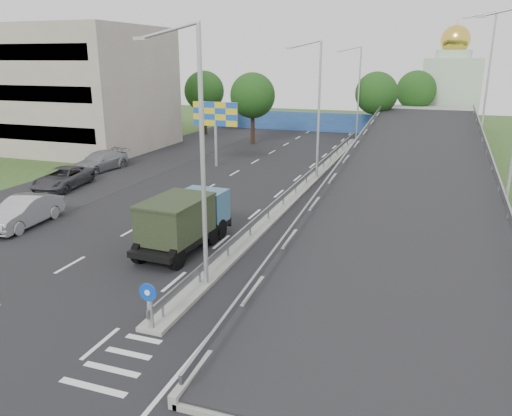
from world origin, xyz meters
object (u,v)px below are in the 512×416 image
at_px(parked_car_b, 24,212).
at_px(church, 450,88).
at_px(lamp_post_mid, 317,103).
at_px(billboard, 215,118).
at_px(lamp_post_near, 198,147).
at_px(lamp_post_far, 357,88).
at_px(sign_bollard, 150,306).
at_px(parked_car_c, 63,178).
at_px(dump_truck, 184,219).
at_px(parked_car_d, 100,161).

bearing_deg(parked_car_b, church, 61.24).
bearing_deg(lamp_post_mid, billboard, 167.62).
bearing_deg(church, billboard, -120.70).
distance_m(lamp_post_near, lamp_post_far, 40.00).
bearing_deg(parked_car_b, lamp_post_far, 66.14).
relative_size(sign_bollard, lamp_post_near, 0.17).
xyz_separation_m(church, parked_car_c, (-26.29, -42.65, -4.56)).
relative_size(lamp_post_far, church, 0.73).
bearing_deg(dump_truck, lamp_post_mid, 83.74).
xyz_separation_m(sign_bollard, church, (10.00, 57.83, 4.28)).
bearing_deg(parked_car_c, parked_car_b, -72.81).
bearing_deg(lamp_post_far, dump_truck, -94.19).
height_order(parked_car_c, parked_car_d, parked_car_d).
relative_size(lamp_post_far, billboard, 1.83).
distance_m(lamp_post_mid, parked_car_b, 21.22).
height_order(lamp_post_mid, parked_car_c, lamp_post_mid).
relative_size(church, billboard, 2.51).
xyz_separation_m(sign_bollard, dump_truck, (-2.55, 7.50, 0.47)).
xyz_separation_m(lamp_post_far, church, (9.89, 14.00, -0.50)).
bearing_deg(dump_truck, parked_car_b, -177.38).
bearing_deg(sign_bollard, lamp_post_far, 89.86).
height_order(billboard, dump_truck, billboard).
distance_m(lamp_post_near, parked_car_d, 25.09).
bearing_deg(lamp_post_near, dump_truck, 125.91).
distance_m(sign_bollard, billboard, 27.53).
distance_m(church, billboard, 37.23).
relative_size(lamp_post_mid, billboard, 1.83).
xyz_separation_m(church, billboard, (-19.00, -32.00, -1.12)).
height_order(lamp_post_near, parked_car_b, lamp_post_near).
bearing_deg(lamp_post_near, parked_car_c, 145.32).
relative_size(sign_bollard, lamp_post_mid, 0.17).
relative_size(billboard, parked_car_b, 1.10).
relative_size(lamp_post_near, parked_car_d, 1.86).
relative_size(church, parked_car_b, 2.75).
xyz_separation_m(billboard, parked_car_d, (-8.41, -4.75, -3.40)).
distance_m(lamp_post_mid, parked_car_d, 18.43).
relative_size(parked_car_c, parked_car_d, 1.00).
xyz_separation_m(church, parked_car_d, (-27.41, -36.75, -4.52)).
distance_m(church, parked_car_b, 55.28).
xyz_separation_m(lamp_post_near, church, (9.89, 54.00, -0.50)).
distance_m(lamp_post_near, parked_car_c, 20.58).
distance_m(lamp_post_far, parked_car_b, 38.74).
distance_m(lamp_post_far, parked_car_d, 29.15).
relative_size(lamp_post_far, dump_truck, 1.61).
xyz_separation_m(sign_bollard, parked_car_d, (-17.41, 21.07, -0.25)).
height_order(lamp_post_far, parked_car_c, lamp_post_far).
bearing_deg(parked_car_c, dump_truck, -37.98).
xyz_separation_m(parked_car_c, parked_car_d, (-1.12, 5.90, 0.04)).
bearing_deg(billboard, sign_bollard, -70.79).
relative_size(lamp_post_mid, parked_car_d, 1.86).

